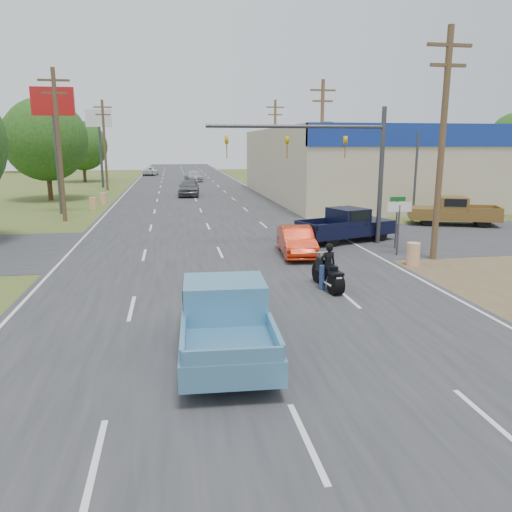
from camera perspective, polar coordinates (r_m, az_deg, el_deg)
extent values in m
plane|color=#3F5120|center=(9.44, 5.81, -20.33)|extent=(200.00, 200.00, 0.00)
cube|color=#2D2D30|center=(47.95, -6.90, 6.39)|extent=(15.00, 180.00, 0.02)
cube|color=#2D2D30|center=(26.22, -4.56, 1.32)|extent=(120.00, 10.00, 0.02)
cube|color=brown|center=(22.60, 26.53, -1.84)|extent=(8.00, 18.00, 0.01)
cube|color=#B7A88C|center=(58.65, 26.53, 9.53)|extent=(50.00, 28.00, 6.60)
cylinder|color=#4C3823|center=(23.71, 20.45, 11.53)|extent=(0.28, 0.28, 10.00)
cube|color=#4C3823|center=(24.05, 21.27, 21.56)|extent=(2.00, 0.14, 0.14)
cube|color=#4C3823|center=(23.93, 21.11, 19.68)|extent=(1.60, 0.14, 0.14)
cylinder|color=#4C3823|center=(40.35, 7.48, 12.33)|extent=(0.28, 0.28, 10.00)
cube|color=#4C3823|center=(40.56, 7.66, 18.27)|extent=(2.00, 0.14, 0.14)
cube|color=#4C3823|center=(40.49, 7.63, 17.14)|extent=(1.60, 0.14, 0.14)
cylinder|color=#4C3823|center=(57.82, 2.19, 12.47)|extent=(0.28, 0.28, 10.00)
cube|color=#4C3823|center=(57.96, 2.22, 16.63)|extent=(2.00, 0.14, 0.14)
cube|color=#4C3823|center=(57.91, 2.22, 15.84)|extent=(1.60, 0.14, 0.14)
cylinder|color=#4C3823|center=(36.37, -21.58, 11.55)|extent=(0.28, 0.28, 10.00)
cube|color=#4C3823|center=(36.59, -22.14, 18.12)|extent=(2.00, 0.14, 0.14)
cube|color=#4C3823|center=(36.51, -22.03, 16.88)|extent=(1.60, 0.14, 0.14)
cylinder|color=#4C3823|center=(60.07, -16.90, 11.96)|extent=(0.28, 0.28, 10.00)
cube|color=#4C3823|center=(60.21, -17.16, 15.95)|extent=(2.00, 0.14, 0.14)
cube|color=#4C3823|center=(60.16, -17.11, 15.19)|extent=(1.60, 0.14, 0.14)
cylinder|color=#422D19|center=(51.02, -22.53, 7.72)|extent=(0.44, 0.44, 3.24)
sphere|color=#1D3F12|center=(50.90, -22.91, 12.16)|extent=(7.56, 7.56, 7.56)
cylinder|color=#422D19|center=(74.69, -19.02, 9.10)|extent=(0.44, 0.44, 2.88)
sphere|color=#1D3F12|center=(74.60, -19.21, 11.80)|extent=(6.72, 6.72, 6.72)
cylinder|color=#422D19|center=(96.47, 27.22, 9.26)|extent=(0.44, 0.44, 3.60)
cylinder|color=#422D19|center=(107.61, 8.02, 10.67)|extent=(0.44, 0.44, 3.42)
sphere|color=#1D3F12|center=(107.56, 8.09, 12.89)|extent=(7.98, 7.98, 7.98)
cylinder|color=#422D19|center=(106.37, -25.06, 9.70)|extent=(0.44, 0.44, 3.78)
sphere|color=#1D3F12|center=(106.33, -25.30, 12.18)|extent=(8.82, 8.82, 8.82)
cylinder|color=orange|center=(22.59, 17.52, 0.20)|extent=(0.56, 0.56, 1.00)
cylinder|color=orange|center=(30.41, 11.00, 3.63)|extent=(0.56, 0.56, 1.00)
cylinder|color=orange|center=(42.35, -18.13, 5.72)|extent=(0.56, 0.56, 1.00)
cylinder|color=orange|center=(46.25, -17.05, 6.32)|extent=(0.56, 0.56, 1.00)
cylinder|color=#3F3F44|center=(40.49, -21.78, 10.85)|extent=(0.30, 0.30, 9.00)
cube|color=#B21414|center=(40.60, -22.22, 16.06)|extent=(3.00, 0.35, 2.00)
cylinder|color=#3F3F44|center=(64.17, -17.33, 11.49)|extent=(0.30, 0.30, 9.00)
cube|color=white|center=(64.24, -17.55, 14.79)|extent=(3.00, 0.35, 2.00)
cylinder|color=#3F3F44|center=(24.31, 15.94, 2.83)|extent=(0.08, 0.08, 2.40)
cube|color=white|center=(24.16, 16.09, 5.40)|extent=(1.20, 0.05, 0.45)
cylinder|color=#3F3F44|center=(25.90, 15.73, 3.42)|extent=(0.08, 0.08, 2.40)
cube|color=#0C591E|center=(25.74, 15.90, 6.28)|extent=(0.80, 0.04, 0.22)
cylinder|color=#3F3F44|center=(26.89, 14.08, 8.77)|extent=(0.24, 0.24, 7.00)
cylinder|color=#3F3F44|center=(25.40, 4.73, 14.54)|extent=(9.00, 0.18, 0.18)
imported|color=gold|center=(26.12, 10.19, 13.35)|extent=(0.18, 0.40, 1.10)
imported|color=gold|center=(25.28, 3.58, 13.55)|extent=(0.18, 0.40, 1.10)
imported|color=gold|center=(24.77, -3.39, 13.57)|extent=(0.18, 0.40, 1.10)
imported|color=#B42108|center=(23.54, 4.64, 1.67)|extent=(1.78, 4.21, 1.35)
cylinder|color=black|center=(17.59, 9.11, -3.22)|extent=(0.45, 0.79, 0.75)
cylinder|color=black|center=(19.04, 7.01, -1.93)|extent=(0.22, 0.76, 0.75)
cube|color=black|center=(18.25, 8.01, -1.53)|extent=(0.41, 1.39, 0.34)
cube|color=black|center=(18.45, 7.67, -0.63)|extent=(0.37, 0.66, 0.25)
cube|color=black|center=(17.91, 8.47, -1.21)|extent=(0.41, 0.66, 0.11)
cylinder|color=white|center=(18.70, 7.28, 0.38)|extent=(0.74, 0.14, 0.06)
cube|color=white|center=(17.31, 9.49, -2.63)|extent=(0.21, 0.05, 0.14)
imported|color=black|center=(18.09, 8.22, -1.34)|extent=(0.63, 0.45, 1.61)
cylinder|color=black|center=(14.23, -7.62, -6.76)|extent=(0.36, 0.88, 0.86)
cylinder|color=black|center=(14.32, -0.31, -6.53)|extent=(0.36, 0.88, 0.86)
cylinder|color=black|center=(11.11, -7.78, -12.50)|extent=(0.36, 0.88, 0.86)
cylinder|color=black|center=(11.22, 1.72, -12.13)|extent=(0.36, 0.88, 0.86)
cube|color=teal|center=(12.59, -3.56, -8.15)|extent=(2.41, 5.70, 0.56)
cube|color=teal|center=(14.06, -3.99, -4.38)|extent=(2.14, 2.22, 0.19)
cube|color=teal|center=(12.45, -3.63, -4.81)|extent=(2.06, 1.77, 0.92)
cube|color=black|center=(12.40, -3.64, -4.10)|extent=(2.09, 1.44, 0.49)
cube|color=teal|center=(9.88, -2.61, -11.43)|extent=(1.99, 0.18, 0.32)
cylinder|color=black|center=(29.11, 11.63, 3.04)|extent=(0.89, 0.57, 0.84)
cylinder|color=black|center=(27.82, 13.97, 2.49)|extent=(0.89, 0.57, 0.84)
cylinder|color=black|center=(27.13, 6.37, 2.54)|extent=(0.89, 0.57, 0.84)
cylinder|color=black|center=(25.74, 8.62, 1.93)|extent=(0.89, 0.57, 0.84)
cube|color=black|center=(27.38, 10.24, 2.99)|extent=(5.82, 3.77, 0.54)
cube|color=black|center=(28.37, 12.83, 3.92)|extent=(2.60, 2.56, 0.19)
cube|color=black|center=(27.34, 10.47, 4.48)|extent=(2.17, 2.35, 0.89)
cube|color=black|center=(27.32, 10.49, 4.80)|extent=(1.88, 2.28, 0.47)
cube|color=black|center=(25.73, 5.65, 3.47)|extent=(0.71, 1.84, 0.31)
cylinder|color=black|center=(33.84, 19.07, 3.94)|extent=(0.92, 0.61, 0.86)
cylinder|color=black|center=(35.61, 18.71, 4.36)|extent=(0.92, 0.61, 0.86)
cylinder|color=black|center=(34.44, 24.59, 3.63)|extent=(0.92, 0.61, 0.86)
cylinder|color=black|center=(36.18, 23.97, 4.06)|extent=(0.92, 0.61, 0.86)
cube|color=brown|center=(34.95, 21.63, 4.39)|extent=(5.97, 4.00, 0.56)
cube|color=brown|center=(34.65, 18.95, 5.12)|extent=(2.71, 2.66, 0.19)
cube|color=brown|center=(34.84, 21.55, 5.58)|extent=(2.27, 2.44, 0.91)
cube|color=black|center=(34.83, 21.57, 5.84)|extent=(1.97, 2.36, 0.48)
cube|color=brown|center=(35.48, 26.04, 4.81)|extent=(0.79, 1.87, 0.32)
imported|color=#535358|center=(51.49, -7.68, 7.74)|extent=(2.39, 5.18, 1.72)
imported|color=#ACADB1|center=(72.55, -7.16, 9.07)|extent=(2.81, 5.51, 1.53)
imported|color=silver|center=(88.10, -11.94, 9.46)|extent=(2.70, 5.17, 1.39)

